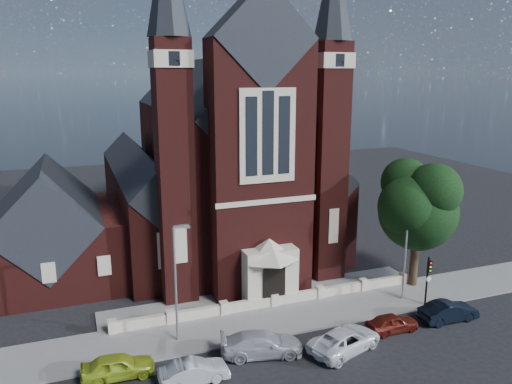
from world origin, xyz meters
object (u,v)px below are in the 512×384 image
car_silver_a (194,372)px  car_silver_b (262,344)px  parish_hall (50,236)px  car_navy (448,311)px  street_tree (422,207)px  car_dark_red (392,323)px  car_white_suv (345,340)px  street_lamp_right (407,245)px  church (214,166)px  street_lamp_left (177,277)px  traffic_signal (428,275)px  car_lime_van (118,366)px

car_silver_a → car_silver_b: size_ratio=0.78×
car_silver_a → parish_hall: bearing=22.4°
parish_hall → car_navy: (27.00, -18.02, -3.28)m
parish_hall → street_tree: street_tree is taller
street_tree → car_dark_red: bearing=-138.6°
car_silver_b → car_white_suv: bearing=-91.5°
parish_hall → street_lamp_right: 29.62m
church → street_lamp_left: size_ratio=4.31×
traffic_signal → car_white_suv: 9.85m
traffic_signal → car_silver_a: bearing=-170.3°
street_tree → car_silver_a: (-20.64, -6.54, -6.29)m
car_silver_b → parish_hall: bearing=49.2°
street_lamp_left → car_silver_b: size_ratio=1.54×
car_white_suv → traffic_signal: bearing=-89.0°
street_tree → car_silver_b: (-15.90, -5.23, -6.20)m
parish_hall → street_lamp_right: (26.09, -14.00, 0.59)m
church → car_lime_van: 25.98m
parish_hall → car_silver_a: size_ratio=2.99×
street_tree → car_navy: size_ratio=2.43×
street_lamp_left → street_tree: bearing=4.8°
church → car_silver_b: 23.89m
church → street_tree: (12.60, -17.23, -1.23)m
parish_hall → street_tree: 31.27m
car_white_suv → car_dark_red: car_white_suv is taller
parish_hall → traffic_signal: 31.20m
traffic_signal → church: bearing=118.2°
street_lamp_left → car_navy: street_lamp_left is taller
church → street_tree: bearing=-53.8°
street_lamp_left → car_silver_b: (4.60, -3.52, -3.84)m
street_lamp_left → car_white_suv: size_ratio=1.53×
parish_hall → street_lamp_left: bearing=-60.0°
traffic_signal → car_silver_b: traffic_signal is taller
street_tree → car_white_suv: bearing=-148.3°
traffic_signal → car_silver_a: 19.41m
traffic_signal → car_white_suv: traffic_signal is taller
street_lamp_right → street_tree: bearing=34.3°
street_lamp_right → car_silver_b: size_ratio=1.54×
street_lamp_left → car_navy: (18.90, -4.02, -3.87)m
street_lamp_right → car_white_suv: 10.29m
car_lime_van → street_lamp_left: bearing=-53.5°
car_dark_red → car_navy: (4.76, -0.11, 0.08)m
car_silver_a → car_navy: (19.04, 0.82, 0.05)m
street_tree → street_lamp_right: 3.84m
street_tree → car_lime_van: street_tree is taller
church → street_tree: size_ratio=3.26×
car_lime_van → church: bearing=-26.2°
church → car_navy: 26.52m
parish_hall → car_lime_van: (3.88, -16.79, -3.29)m
traffic_signal → car_silver_b: (-14.31, -1.95, -1.82)m
car_dark_red → car_lime_van: bearing=86.8°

